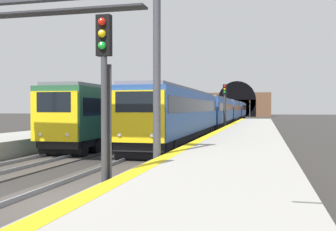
{
  "coord_description": "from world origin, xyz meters",
  "views": [
    {
      "loc": [
        -9.53,
        -5.84,
        2.62
      ],
      "look_at": [
        12.56,
        -0.41,
        2.19
      ],
      "focal_mm": 42.01,
      "sensor_mm": 36.0,
      "label": 1
    }
  ],
  "objects_px": {
    "train_adjacent_platform": "(180,111)",
    "train_main_approaching": "(224,111)",
    "railway_signal_near": "(104,92)",
    "railway_signal_far": "(250,107)",
    "overhead_signal_gantry": "(48,36)",
    "railway_signal_mid": "(225,104)"
  },
  "relations": [
    {
      "from": "train_main_approaching",
      "to": "railway_signal_far",
      "type": "relative_size",
      "value": 16.73
    },
    {
      "from": "train_adjacent_platform",
      "to": "overhead_signal_gantry",
      "type": "height_order",
      "value": "overhead_signal_gantry"
    },
    {
      "from": "train_adjacent_platform",
      "to": "railway_signal_mid",
      "type": "xyz_separation_m",
      "value": [
        -8.68,
        -6.54,
        0.81
      ]
    },
    {
      "from": "train_adjacent_platform",
      "to": "railway_signal_far",
      "type": "distance_m",
      "value": 64.4
    },
    {
      "from": "train_adjacent_platform",
      "to": "train_main_approaching",
      "type": "bearing_deg",
      "value": 151.75
    },
    {
      "from": "railway_signal_mid",
      "to": "overhead_signal_gantry",
      "type": "height_order",
      "value": "overhead_signal_gantry"
    },
    {
      "from": "railway_signal_near",
      "to": "train_adjacent_platform",
      "type": "bearing_deg",
      "value": -170.77
    },
    {
      "from": "train_main_approaching",
      "to": "overhead_signal_gantry",
      "type": "height_order",
      "value": "overhead_signal_gantry"
    },
    {
      "from": "railway_signal_near",
      "to": "railway_signal_mid",
      "type": "xyz_separation_m",
      "value": [
        31.59,
        0.0,
        0.04
      ]
    },
    {
      "from": "train_adjacent_platform",
      "to": "railway_signal_near",
      "type": "height_order",
      "value": "railway_signal_near"
    },
    {
      "from": "train_adjacent_platform",
      "to": "overhead_signal_gantry",
      "type": "xyz_separation_m",
      "value": [
        -35.89,
        -2.35,
        3.15
      ]
    },
    {
      "from": "railway_signal_far",
      "to": "overhead_signal_gantry",
      "type": "bearing_deg",
      "value": -2.4
    },
    {
      "from": "train_main_approaching",
      "to": "train_adjacent_platform",
      "type": "distance_m",
      "value": 10.23
    },
    {
      "from": "train_main_approaching",
      "to": "railway_signal_far",
      "type": "distance_m",
      "value": 55.02
    },
    {
      "from": "railway_signal_near",
      "to": "overhead_signal_gantry",
      "type": "distance_m",
      "value": 6.52
    },
    {
      "from": "train_adjacent_platform",
      "to": "overhead_signal_gantry",
      "type": "relative_size",
      "value": 7.05
    },
    {
      "from": "railway_signal_near",
      "to": "overhead_signal_gantry",
      "type": "xyz_separation_m",
      "value": [
        4.38,
        4.19,
        2.39
      ]
    },
    {
      "from": "train_main_approaching",
      "to": "railway_signal_mid",
      "type": "distance_m",
      "value": 17.88
    },
    {
      "from": "train_main_approaching",
      "to": "railway_signal_near",
      "type": "xyz_separation_m",
      "value": [
        -49.35,
        -1.84,
        0.78
      ]
    },
    {
      "from": "train_main_approaching",
      "to": "train_adjacent_platform",
      "type": "bearing_deg",
      "value": -27.72
    },
    {
      "from": "train_main_approaching",
      "to": "railway_signal_near",
      "type": "height_order",
      "value": "railway_signal_near"
    },
    {
      "from": "overhead_signal_gantry",
      "to": "railway_signal_far",
      "type": "bearing_deg",
      "value": -2.4
    }
  ]
}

